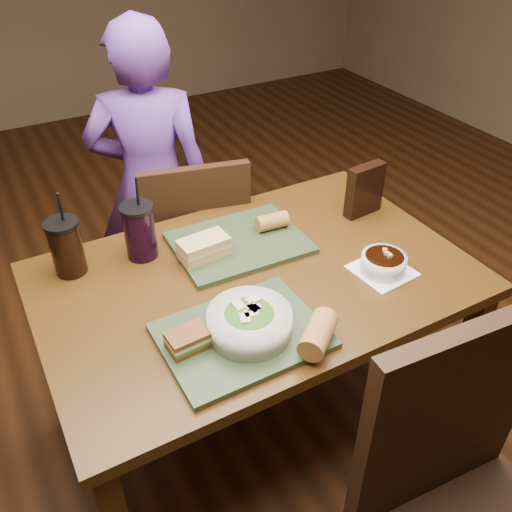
# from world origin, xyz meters

# --- Properties ---
(ground) EXTENTS (6.00, 6.00, 0.00)m
(ground) POSITION_xyz_m (0.00, 0.00, 0.00)
(ground) COLOR #381C0B
(ground) RESTS_ON ground
(dining_table) EXTENTS (1.30, 0.85, 0.75)m
(dining_table) POSITION_xyz_m (0.00, 0.00, 0.66)
(dining_table) COLOR #42290D
(dining_table) RESTS_ON ground
(chair_near) EXTENTS (0.48, 0.49, 1.05)m
(chair_near) POSITION_xyz_m (0.10, -0.79, 0.58)
(chair_near) COLOR black
(chair_near) RESTS_ON ground
(chair_far) EXTENTS (0.48, 0.48, 0.91)m
(chair_far) POSITION_xyz_m (0.00, 0.54, 0.51)
(chair_far) COLOR black
(chair_far) RESTS_ON ground
(diner) EXTENTS (0.59, 0.50, 1.36)m
(diner) POSITION_xyz_m (-0.05, 0.81, 0.68)
(diner) COLOR #5F348F
(diner) RESTS_ON ground
(tray_near) EXTENTS (0.42, 0.32, 0.02)m
(tray_near) POSITION_xyz_m (-0.17, -0.22, 0.76)
(tray_near) COLOR #2B3921
(tray_near) RESTS_ON dining_table
(tray_far) EXTENTS (0.43, 0.34, 0.02)m
(tray_far) POSITION_xyz_m (0.03, 0.16, 0.76)
(tray_far) COLOR #2B3921
(tray_far) RESTS_ON dining_table
(salad_bowl) EXTENTS (0.22, 0.22, 0.07)m
(salad_bowl) POSITION_xyz_m (-0.15, -0.23, 0.81)
(salad_bowl) COLOR silver
(salad_bowl) RESTS_ON tray_near
(soup_bowl) EXTENTS (0.18, 0.18, 0.07)m
(soup_bowl) POSITION_xyz_m (0.35, -0.17, 0.78)
(soup_bowl) COLOR white
(soup_bowl) RESTS_ON dining_table
(sandwich_near) EXTENTS (0.11, 0.08, 0.05)m
(sandwich_near) POSITION_xyz_m (-0.31, -0.20, 0.79)
(sandwich_near) COLOR #593819
(sandwich_near) RESTS_ON tray_near
(sandwich_far) EXTENTS (0.16, 0.10, 0.06)m
(sandwich_far) POSITION_xyz_m (-0.11, 0.14, 0.80)
(sandwich_far) COLOR tan
(sandwich_far) RESTS_ON tray_far
(baguette_near) EXTENTS (0.15, 0.14, 0.07)m
(baguette_near) POSITION_xyz_m (-0.01, -0.35, 0.80)
(baguette_near) COLOR #AD7533
(baguette_near) RESTS_ON tray_near
(baguette_far) EXTENTS (0.11, 0.06, 0.05)m
(baguette_far) POSITION_xyz_m (0.16, 0.18, 0.79)
(baguette_far) COLOR #AD7533
(baguette_far) RESTS_ON tray_far
(cup_cola) EXTENTS (0.10, 0.10, 0.28)m
(cup_cola) POSITION_xyz_m (-0.49, 0.29, 0.84)
(cup_cola) COLOR black
(cup_cola) RESTS_ON dining_table
(cup_berry) EXTENTS (0.10, 0.10, 0.28)m
(cup_berry) POSITION_xyz_m (-0.27, 0.27, 0.84)
(cup_berry) COLOR black
(cup_berry) RESTS_ON dining_table
(chip_bag) EXTENTS (0.15, 0.06, 0.19)m
(chip_bag) POSITION_xyz_m (0.51, 0.13, 0.84)
(chip_bag) COLOR black
(chip_bag) RESTS_ON dining_table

